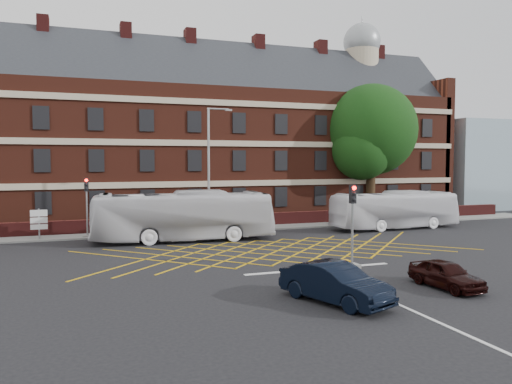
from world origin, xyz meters
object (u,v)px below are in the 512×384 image
object	(u,v)px
traffic_light_near	(352,234)
bus_left	(183,216)
bus_right	(395,210)
deciduous_tree	(371,136)
traffic_light_far	(87,213)
car_navy	(335,283)
utility_cabinet	(345,269)
street_lamp	(210,192)
car_maroon	(446,274)
direction_signs	(39,221)

from	to	relation	value
traffic_light_near	bus_left	bearing A→B (deg)	119.18
bus_right	deciduous_tree	bearing A→B (deg)	-19.98
traffic_light_far	deciduous_tree	bearing A→B (deg)	9.70
car_navy	traffic_light_near	distance (m)	6.63
deciduous_tree	traffic_light_near	xyz separation A→B (m)	(-13.55, -19.52, -6.09)
bus_left	traffic_light_far	bearing A→B (deg)	64.41
bus_right	utility_cabinet	xyz separation A→B (m)	(-12.29, -13.44, -1.11)
street_lamp	traffic_light_near	bearing A→B (deg)	-71.84
traffic_light_near	utility_cabinet	size ratio (longest dim) A/B	5.24
car_maroon	traffic_light_far	size ratio (longest dim) A/B	0.84
car_navy	utility_cabinet	bearing A→B (deg)	34.13
deciduous_tree	street_lamp	distance (m)	19.53
street_lamp	utility_cabinet	bearing A→B (deg)	-78.95
car_maroon	traffic_light_far	bearing A→B (deg)	121.84
bus_right	traffic_light_far	size ratio (longest dim) A/B	2.55
street_lamp	direction_signs	bearing A→B (deg)	169.53
bus_left	deciduous_tree	xyz separation A→B (m)	(19.96, 8.05, 6.14)
street_lamp	direction_signs	distance (m)	11.89
traffic_light_far	bus_right	bearing A→B (deg)	-7.96
car_maroon	street_lamp	xyz separation A→B (m)	(-5.90, 17.77, 2.61)
traffic_light_far	direction_signs	xyz separation A→B (m)	(-3.14, -0.10, -0.39)
car_navy	direction_signs	xyz separation A→B (m)	(-11.87, 20.22, 0.61)
bus_right	traffic_light_far	distance (m)	23.75
traffic_light_near	traffic_light_far	xyz separation A→B (m)	(-12.61, 15.05, 0.00)
bus_left	car_maroon	bearing A→B (deg)	-149.37
bus_left	traffic_light_near	distance (m)	13.15
direction_signs	bus_left	bearing A→B (deg)	-20.38
bus_right	utility_cabinet	distance (m)	18.25
car_navy	utility_cabinet	distance (m)	4.40
car_navy	traffic_light_far	bearing A→B (deg)	92.28
car_maroon	utility_cabinet	world-z (taller)	car_maroon
car_maroon	utility_cabinet	distance (m)	4.50
bus_right	traffic_light_far	xyz separation A→B (m)	(-23.52, 3.29, 0.24)
bus_right	traffic_light_far	bearing A→B (deg)	80.80
deciduous_tree	traffic_light_far	xyz separation A→B (m)	(-26.15, -4.47, -6.09)
car_maroon	traffic_light_near	distance (m)	5.36
bus_right	deciduous_tree	distance (m)	10.36
bus_left	direction_signs	size ratio (longest dim) A/B	5.61
traffic_light_near	direction_signs	xyz separation A→B (m)	(-15.75, 14.95, -0.39)
car_maroon	direction_signs	distance (m)	26.48
traffic_light_near	utility_cabinet	bearing A→B (deg)	-129.26
car_navy	street_lamp	size ratio (longest dim) A/B	0.50
traffic_light_near	street_lamp	bearing A→B (deg)	108.16
bus_right	direction_signs	bearing A→B (deg)	81.95
deciduous_tree	traffic_light_near	world-z (taller)	deciduous_tree
bus_left	deciduous_tree	bearing A→B (deg)	-63.67
bus_left	traffic_light_near	bearing A→B (deg)	-146.45
car_navy	car_maroon	distance (m)	5.60
traffic_light_far	direction_signs	bearing A→B (deg)	-178.12
bus_left	utility_cabinet	distance (m)	14.15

